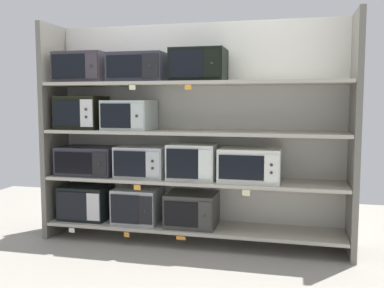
# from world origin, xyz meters

# --- Properties ---
(ground) EXTENTS (6.76, 6.00, 0.02)m
(ground) POSITION_xyz_m (0.00, -1.00, -0.01)
(ground) COLOR gray
(back_panel) EXTENTS (2.96, 0.04, 2.07)m
(back_panel) POSITION_xyz_m (0.00, 0.25, 1.03)
(back_panel) COLOR beige
(back_panel) RESTS_ON ground
(upright_left) EXTENTS (0.05, 0.46, 2.07)m
(upright_left) POSITION_xyz_m (-1.41, 0.00, 1.03)
(upright_left) COLOR #68645B
(upright_left) RESTS_ON ground
(upright_right) EXTENTS (0.05, 0.46, 2.07)m
(upright_right) POSITION_xyz_m (1.41, 0.00, 1.03)
(upright_right) COLOR #68645B
(upright_right) RESTS_ON ground
(shelf_0) EXTENTS (2.76, 0.46, 0.03)m
(shelf_0) POSITION_xyz_m (0.00, 0.00, 0.15)
(shelf_0) COLOR #ADA899
(shelf_0) RESTS_ON ground
(microwave_0) EXTENTS (0.47, 0.34, 0.33)m
(microwave_0) POSITION_xyz_m (-1.08, -0.00, 0.33)
(microwave_0) COLOR black
(microwave_0) RESTS_ON shelf_0
(microwave_1) EXTENTS (0.43, 0.36, 0.33)m
(microwave_1) POSITION_xyz_m (-0.54, -0.00, 0.33)
(microwave_1) COLOR #9FA2A7
(microwave_1) RESTS_ON shelf_0
(microwave_2) EXTENTS (0.46, 0.39, 0.31)m
(microwave_2) POSITION_xyz_m (0.00, -0.00, 0.32)
(microwave_2) COLOR #343431
(microwave_2) RESTS_ON shelf_0
(price_tag_0) EXTENTS (0.06, 0.00, 0.04)m
(price_tag_0) POSITION_xyz_m (-1.12, -0.23, 0.11)
(price_tag_0) COLOR white
(price_tag_1) EXTENTS (0.05, 0.00, 0.05)m
(price_tag_1) POSITION_xyz_m (-0.56, -0.23, 0.11)
(price_tag_1) COLOR orange
(price_tag_2) EXTENTS (0.09, 0.00, 0.03)m
(price_tag_2) POSITION_xyz_m (-0.04, -0.23, 0.11)
(price_tag_2) COLOR orange
(shelf_1) EXTENTS (2.76, 0.46, 0.03)m
(shelf_1) POSITION_xyz_m (0.00, 0.00, 0.60)
(shelf_1) COLOR #ADA899
(microwave_3) EXTENTS (0.56, 0.40, 0.27)m
(microwave_3) POSITION_xyz_m (-1.04, -0.00, 0.75)
(microwave_3) COLOR #2A2A34
(microwave_3) RESTS_ON shelf_1
(microwave_4) EXTENTS (0.47, 0.36, 0.29)m
(microwave_4) POSITION_xyz_m (-0.48, -0.00, 0.76)
(microwave_4) COLOR #B2B7BA
(microwave_4) RESTS_ON shelf_1
(microwave_5) EXTENTS (0.44, 0.34, 0.32)m
(microwave_5) POSITION_xyz_m (0.01, -0.00, 0.77)
(microwave_5) COLOR silver
(microwave_5) RESTS_ON shelf_1
(microwave_6) EXTENTS (0.54, 0.39, 0.30)m
(microwave_6) POSITION_xyz_m (0.53, -0.00, 0.76)
(microwave_6) COLOR silver
(microwave_6) RESTS_ON shelf_1
(price_tag_3) EXTENTS (0.06, 0.00, 0.05)m
(price_tag_3) POSITION_xyz_m (-0.45, -0.23, 0.55)
(price_tag_3) COLOR orange
(price_tag_4) EXTENTS (0.07, 0.00, 0.05)m
(price_tag_4) POSITION_xyz_m (0.53, -0.23, 0.55)
(price_tag_4) COLOR beige
(shelf_2) EXTENTS (2.76, 0.46, 0.03)m
(shelf_2) POSITION_xyz_m (0.00, 0.00, 1.04)
(shelf_2) COLOR #ADA899
(microwave_7) EXTENTS (0.43, 0.37, 0.32)m
(microwave_7) POSITION_xyz_m (-1.10, -0.00, 1.22)
(microwave_7) COLOR black
(microwave_7) RESTS_ON shelf_2
(microwave_8) EXTENTS (0.44, 0.43, 0.28)m
(microwave_8) POSITION_xyz_m (-0.61, -0.00, 1.20)
(microwave_8) COLOR #B3BFB8
(microwave_8) RESTS_ON shelf_2
(shelf_3) EXTENTS (2.76, 0.46, 0.03)m
(shelf_3) POSITION_xyz_m (0.00, 0.00, 1.49)
(shelf_3) COLOR #ADA899
(microwave_9) EXTENTS (0.49, 0.39, 0.29)m
(microwave_9) POSITION_xyz_m (-1.07, -0.00, 1.65)
(microwave_9) COLOR #352F36
(microwave_9) RESTS_ON shelf_3
(microwave_10) EXTENTS (0.52, 0.41, 0.27)m
(microwave_10) POSITION_xyz_m (-0.50, -0.00, 1.64)
(microwave_10) COLOR #2C2C36
(microwave_10) RESTS_ON shelf_3
(microwave_11) EXTENTS (0.48, 0.39, 0.29)m
(microwave_11) POSITION_xyz_m (0.06, -0.00, 1.65)
(microwave_11) COLOR black
(microwave_11) RESTS_ON shelf_3
(price_tag_5) EXTENTS (0.06, 0.00, 0.04)m
(price_tag_5) POSITION_xyz_m (-0.48, -0.23, 1.45)
(price_tag_5) COLOR beige
(price_tag_6) EXTENTS (0.06, 0.00, 0.04)m
(price_tag_6) POSITION_xyz_m (0.02, -0.23, 1.45)
(price_tag_6) COLOR orange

